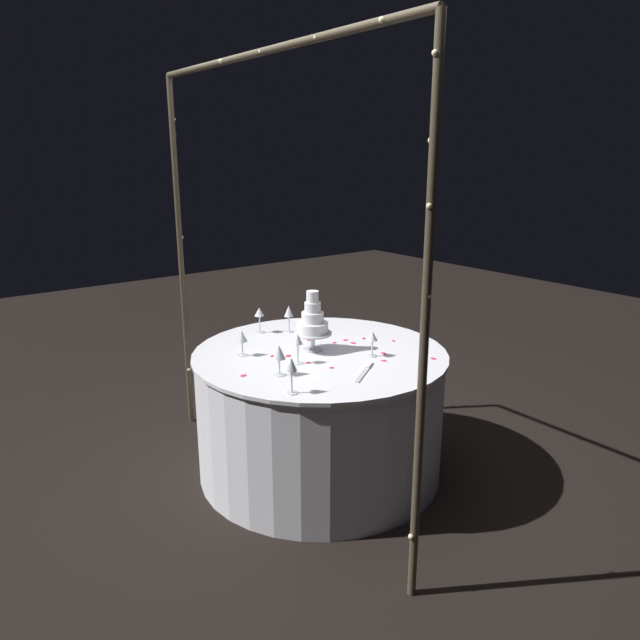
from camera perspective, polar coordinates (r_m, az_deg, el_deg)
The scene contains 28 objects.
ground_plane at distance 3.64m, azimuth -0.00°, elevation -14.21°, with size 12.00×12.00×0.00m, color black.
decorative_arch at distance 2.98m, azimuth -5.10°, elevation 9.75°, with size 2.19×0.06×2.31m.
main_table at distance 3.47m, azimuth -0.00°, elevation -8.89°, with size 1.45×1.45×0.74m.
tiered_cake at distance 3.30m, azimuth -0.73°, elevation -0.20°, with size 0.22×0.22×0.35m.
wine_glass_0 at distance 3.24m, azimuth 5.13°, elevation -1.72°, with size 0.06×0.06×0.15m.
wine_glass_1 at distance 3.67m, azimuth -5.95°, elevation 0.62°, with size 0.06×0.06×0.16m.
wine_glass_2 at distance 3.11m, azimuth -2.20°, elevation -2.09°, with size 0.06×0.06×0.17m.
wine_glass_3 at distance 2.72m, azimuth -2.81°, elevation -4.58°, with size 0.06×0.06×0.18m.
wine_glass_4 at distance 2.95m, azimuth -4.02°, elevation -3.25°, with size 0.06×0.06×0.16m.
wine_glass_5 at distance 3.26m, azimuth -7.63°, elevation -1.71°, with size 0.06×0.06×0.15m.
wine_glass_6 at distance 3.67m, azimuth -3.07°, elevation 0.73°, with size 0.06×0.06×0.17m.
cake_knife at distance 3.04m, azimuth 4.41°, elevation -4.97°, with size 0.18×0.26×0.01m.
rose_petal_0 at distance 3.57m, azimuth 4.29°, elevation -1.80°, with size 0.03×0.02×0.00m, color #E02D47.
rose_petal_1 at distance 3.20m, azimuth 6.27°, elevation -3.97°, with size 0.03×0.02×0.00m, color #E02D47.
rose_petal_2 at distance 3.53m, azimuth -1.07°, elevation -1.97°, with size 0.03×0.02×0.00m, color #E02D47.
rose_petal_3 at distance 3.08m, azimuth 1.13°, elevation -4.67°, with size 0.03×0.02×0.00m, color #E02D47.
rose_petal_4 at distance 3.15m, azimuth -1.14°, elevation -4.18°, with size 0.03×0.02×0.00m, color #E02D47.
rose_petal_5 at distance 3.00m, azimuth -7.48°, elevation -5.39°, with size 0.04×0.02×0.00m, color #E02D47.
rose_petal_6 at distance 3.32m, azimuth 6.23°, elevation -3.25°, with size 0.04×0.03×0.00m, color #E02D47.
rose_petal_7 at distance 3.26m, azimuth -3.24°, elevation -3.54°, with size 0.03×0.02×0.00m, color #E02D47.
rose_petal_8 at distance 3.48m, azimuth 3.23°, elevation -2.24°, with size 0.04×0.03×0.00m, color #E02D47.
rose_petal_9 at distance 3.54m, azimuth 2.50°, elevation -1.95°, with size 0.03×0.02×0.00m, color #E02D47.
rose_petal_10 at distance 3.28m, azimuth 11.01°, elevation -3.71°, with size 0.04×0.02×0.00m, color #E02D47.
rose_petal_11 at distance 3.48m, azimuth 1.41°, elevation -2.22°, with size 0.03×0.02×0.00m, color #E02D47.
rose_petal_12 at distance 3.26m, azimuth -4.70°, elevation -3.53°, with size 0.03×0.02×0.00m, color #E02D47.
rose_petal_13 at distance 3.66m, azimuth 0.40°, elevation -1.30°, with size 0.03×0.02×0.00m, color #E02D47.
rose_petal_14 at distance 3.26m, azimuth -3.10°, elevation -3.50°, with size 0.04×0.02×0.00m, color #E02D47.
rose_petal_15 at distance 3.54m, azimuth 7.18°, elevation -2.03°, with size 0.03×0.02×0.00m, color #E02D47.
Camera 1 is at (-2.50, 1.92, 1.82)m, focal length 32.77 mm.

